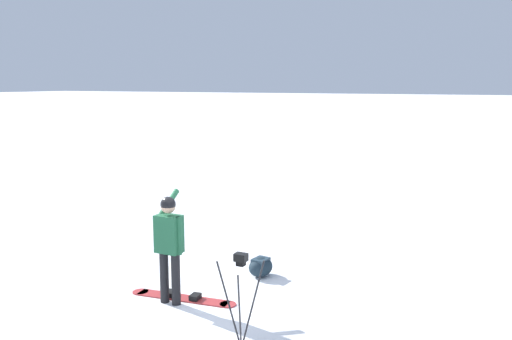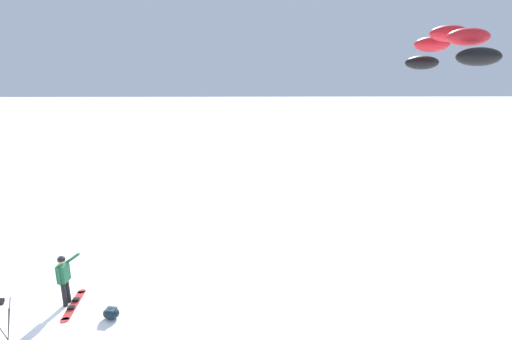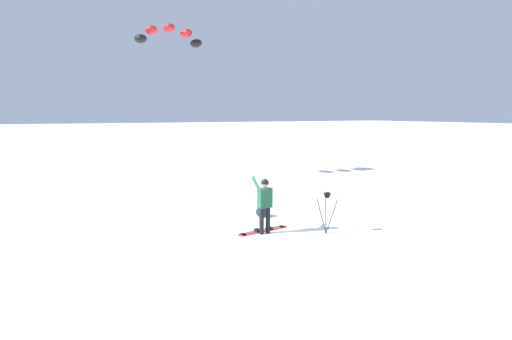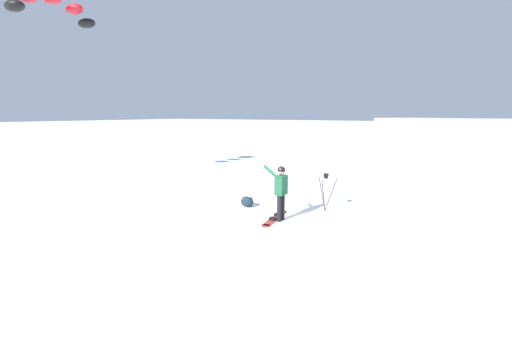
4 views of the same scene
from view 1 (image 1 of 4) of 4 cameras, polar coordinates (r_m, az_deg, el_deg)
The scene contains 5 objects.
ground_plane at distance 8.86m, azimuth -7.61°, elevation -13.90°, with size 300.00×300.00×0.00m, color white.
snowboarder at distance 8.68m, azimuth -9.00°, elevation -7.06°, with size 0.66×0.47×1.75m.
snowboard at distance 9.15m, azimuth -7.61°, elevation -12.97°, with size 0.43×1.82×0.10m.
gear_bag_large at distance 9.99m, azimuth 0.49°, elevation -10.00°, with size 0.55×0.46×0.34m.
camera_tripod at distance 7.18m, azimuth -1.60°, elevation -11.46°, with size 0.68×0.57×1.30m.
Camera 1 is at (-6.80, -4.51, 3.46)m, focal length 38.47 mm.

